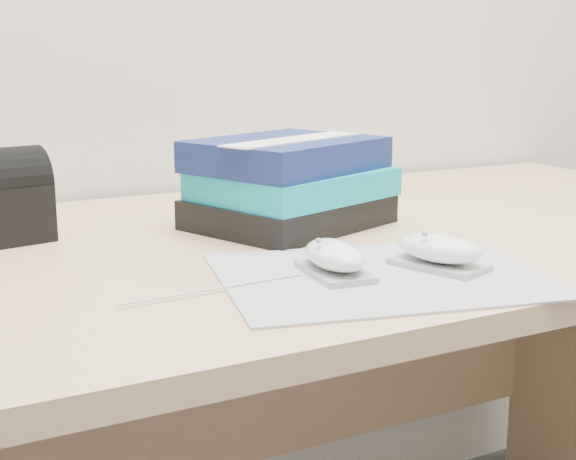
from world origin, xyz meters
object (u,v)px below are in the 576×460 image
book_stack (289,183)px  desk (292,371)px  mouse_rear (335,258)px  mouse_front (439,251)px

book_stack → desk: bearing=43.2°
mouse_rear → mouse_front: mouse_front is taller
desk → book_stack: book_stack is taller
desk → mouse_rear: size_ratio=14.18×
desk → mouse_front: mouse_front is taller
mouse_rear → mouse_front: size_ratio=0.92×
mouse_front → mouse_rear: bearing=165.6°
mouse_rear → book_stack: (0.08, 0.27, 0.04)m
mouse_front → book_stack: (-0.04, 0.30, 0.04)m
mouse_rear → mouse_front: 0.13m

